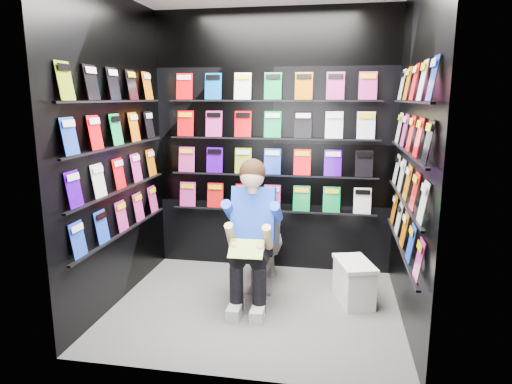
# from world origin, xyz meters

# --- Properties ---
(floor) EXTENTS (2.40, 2.40, 0.00)m
(floor) POSITION_xyz_m (0.00, 0.00, 0.00)
(floor) COLOR #575755
(floor) RESTS_ON ground
(wall_back) EXTENTS (2.40, 0.04, 2.60)m
(wall_back) POSITION_xyz_m (0.00, 1.00, 1.30)
(wall_back) COLOR black
(wall_back) RESTS_ON floor
(wall_front) EXTENTS (2.40, 0.04, 2.60)m
(wall_front) POSITION_xyz_m (0.00, -1.00, 1.30)
(wall_front) COLOR black
(wall_front) RESTS_ON floor
(wall_left) EXTENTS (0.04, 2.00, 2.60)m
(wall_left) POSITION_xyz_m (-1.20, 0.00, 1.30)
(wall_left) COLOR black
(wall_left) RESTS_ON floor
(wall_right) EXTENTS (0.04, 2.00, 2.60)m
(wall_right) POSITION_xyz_m (1.20, 0.00, 1.30)
(wall_right) COLOR black
(wall_right) RESTS_ON floor
(comics_back) EXTENTS (2.10, 0.06, 1.37)m
(comics_back) POSITION_xyz_m (0.00, 0.97, 1.31)
(comics_back) COLOR red
(comics_back) RESTS_ON wall_back
(comics_left) EXTENTS (0.06, 1.70, 1.37)m
(comics_left) POSITION_xyz_m (-1.17, 0.00, 1.31)
(comics_left) COLOR red
(comics_left) RESTS_ON wall_left
(comics_right) EXTENTS (0.06, 1.70, 1.37)m
(comics_right) POSITION_xyz_m (1.17, 0.00, 1.31)
(comics_right) COLOR red
(comics_right) RESTS_ON wall_right
(toilet) EXTENTS (0.44, 0.76, 0.73)m
(toilet) POSITION_xyz_m (-0.04, 0.55, 0.37)
(toilet) COLOR silver
(toilet) RESTS_ON floor
(longbox) EXTENTS (0.36, 0.50, 0.34)m
(longbox) POSITION_xyz_m (0.82, 0.27, 0.17)
(longbox) COLOR white
(longbox) RESTS_ON floor
(longbox_lid) EXTENTS (0.39, 0.53, 0.03)m
(longbox_lid) POSITION_xyz_m (0.82, 0.27, 0.35)
(longbox_lid) COLOR white
(longbox_lid) RESTS_ON longbox
(reader) EXTENTS (0.52, 0.74, 1.34)m
(reader) POSITION_xyz_m (-0.04, 0.17, 0.75)
(reader) COLOR blue
(reader) RESTS_ON toilet
(held_comic) EXTENTS (0.28, 0.17, 0.12)m
(held_comic) POSITION_xyz_m (-0.04, -0.18, 0.58)
(held_comic) COLOR green
(held_comic) RESTS_ON reader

